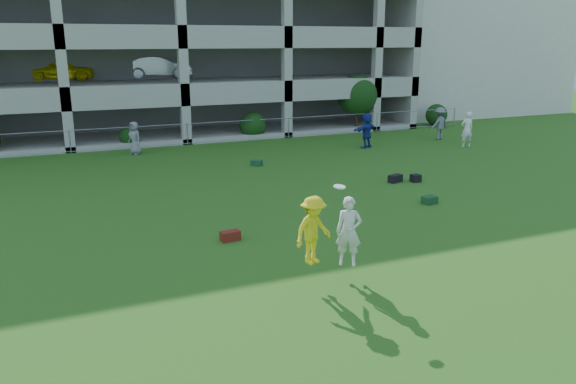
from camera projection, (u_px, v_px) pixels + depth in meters
name	position (u px, v px, depth m)	size (l,w,h in m)	color
ground	(366.00, 273.00, 13.82)	(100.00, 100.00, 0.00)	#235114
stucco_building	(436.00, 47.00, 46.06)	(16.00, 14.00, 10.00)	beige
bystander_c	(135.00, 138.00, 27.95)	(0.80, 0.52, 1.64)	gray
bystander_d	(367.00, 130.00, 29.68)	(1.71, 0.54, 1.84)	navy
bystander_e	(467.00, 129.00, 29.82)	(0.69, 0.45, 1.90)	white
bystander_f	(439.00, 124.00, 32.06)	(1.19, 0.69, 1.85)	slate
bag_red_a	(230.00, 236.00, 16.01)	(0.55, 0.30, 0.28)	#571A0F
bag_green_c	(429.00, 200.00, 19.63)	(0.50, 0.35, 0.26)	#133517
crate_d	(416.00, 178.00, 22.64)	(0.35, 0.35, 0.30)	black
bag_black_e	(395.00, 178.00, 22.59)	(0.60, 0.30, 0.30)	black
bag_green_g	(256.00, 163.00, 25.56)	(0.50, 0.30, 0.25)	#14381D
frisbee_contest	(324.00, 230.00, 12.94)	(1.89, 0.92, 2.06)	yellow
parking_garage	(153.00, 33.00, 36.85)	(30.00, 14.00, 12.00)	#9E998C
fence	(187.00, 134.00, 30.54)	(36.06, 0.06, 1.20)	gray
shrub_row	(262.00, 112.00, 32.66)	(34.38, 2.52, 3.50)	#163D11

